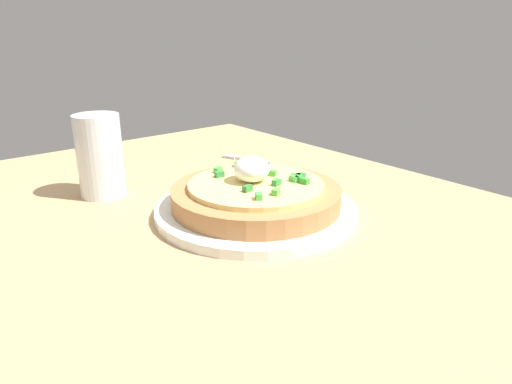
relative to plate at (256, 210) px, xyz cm
name	(u,v)px	position (x,y,z in cm)	size (l,w,h in cm)	color
dining_table	(193,228)	(3.84, 8.06, -1.80)	(98.52, 85.45, 2.29)	tan
plate	(256,210)	(0.00, 0.00, 0.00)	(28.21, 28.21, 1.31)	white
pizza	(256,194)	(0.04, -0.01, 2.42)	(23.57, 23.57, 6.95)	#B47A48
cup_near	(100,159)	(21.32, 13.36, 5.18)	(6.90, 6.90, 12.64)	silver
fork	(243,159)	(23.13, -15.61, -0.40)	(10.32, 4.72, 0.50)	#B7B7BC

